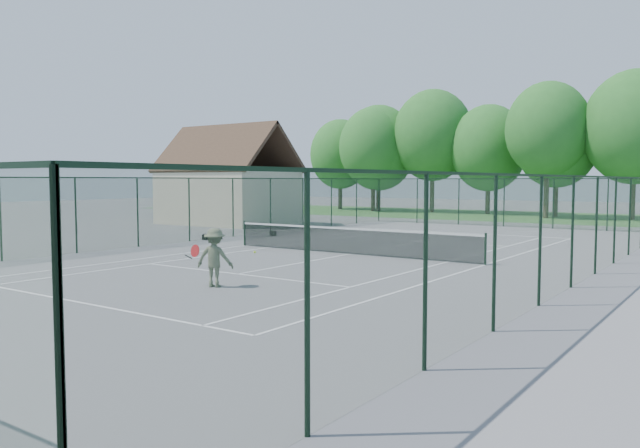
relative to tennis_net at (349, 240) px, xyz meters
The scene contains 10 objects.
ground 0.58m from the tennis_net, ahead, with size 140.00×140.00×0.00m, color slate.
grass_far 30.01m from the tennis_net, 90.00° to the left, with size 80.00×16.00×0.01m, color #448039.
court_lines 0.57m from the tennis_net, ahead, with size 11.05×23.85×0.01m.
tennis_net is the anchor object (origin of this frame).
fence_enclosure 0.98m from the tennis_net, ahead, with size 18.05×36.05×3.02m.
utility_building 19.04m from the tennis_net, 147.99° to the left, with size 8.60×6.27×6.63m.
tree_line_far 30.48m from the tennis_net, 90.00° to the left, with size 39.40×6.40×9.70m.
sports_bag_a 8.84m from the tennis_net, behind, with size 0.35×0.21×0.28m, color black.
sports_bag_b 8.74m from the tennis_net, 149.60° to the left, with size 0.34×0.21×0.26m, color black.
tennis_player 8.54m from the tennis_net, 82.77° to the right, with size 1.98×0.92×1.60m.
Camera 1 is at (13.07, -20.51, 2.88)m, focal length 35.00 mm.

